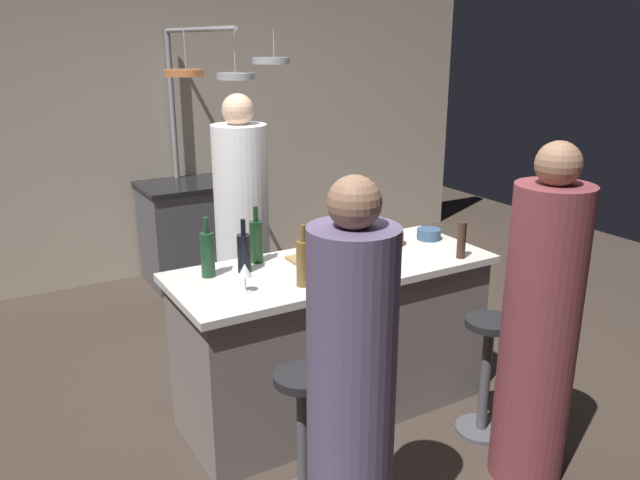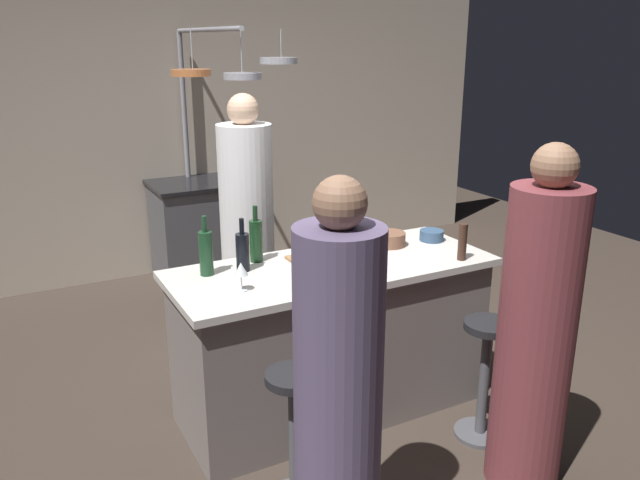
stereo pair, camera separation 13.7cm
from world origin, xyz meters
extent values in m
plane|color=#382D26|center=(0.00, 0.00, 0.00)|extent=(9.00, 9.00, 0.00)
cube|color=#BCAD99|center=(0.00, 2.85, 1.30)|extent=(6.40, 0.16, 2.60)
cube|color=slate|center=(0.00, 0.00, 0.43)|extent=(1.72, 0.66, 0.86)
cube|color=beige|center=(0.00, 0.00, 0.88)|extent=(1.80, 0.72, 0.04)
cube|color=#47474C|center=(0.00, 2.45, 0.43)|extent=(0.76, 0.60, 0.86)
cube|color=black|center=(0.00, 2.45, 0.88)|extent=(0.80, 0.64, 0.03)
cylinder|color=white|center=(-0.07, 1.09, 0.77)|extent=(0.37, 0.37, 1.55)
sphere|color=#D8AD8C|center=(-0.07, 1.09, 1.64)|extent=(0.21, 0.21, 0.21)
cylinder|color=#4C4C51|center=(0.59, -0.62, 0.01)|extent=(0.28, 0.28, 0.02)
cylinder|color=#4C4C51|center=(0.59, -0.62, 0.33)|extent=(0.06, 0.06, 0.62)
cylinder|color=black|center=(0.59, -0.62, 0.66)|extent=(0.26, 0.26, 0.04)
cylinder|color=brown|center=(0.53, -0.99, 0.74)|extent=(0.35, 0.35, 1.48)
sphere|color=#8C664C|center=(0.53, -0.99, 1.57)|extent=(0.20, 0.20, 0.20)
cylinder|color=#4C4C51|center=(-0.54, -0.62, 0.33)|extent=(0.06, 0.06, 0.62)
cylinder|color=black|center=(-0.54, -0.62, 0.66)|extent=(0.26, 0.26, 0.04)
cylinder|color=#594C6B|center=(-0.53, -1.00, 0.72)|extent=(0.35, 0.35, 1.45)
sphere|color=#8C664C|center=(-0.53, -1.00, 1.54)|extent=(0.20, 0.20, 0.20)
cylinder|color=gray|center=(0.00, 2.70, 1.07)|extent=(0.04, 0.04, 2.15)
cylinder|color=gray|center=(0.00, 1.97, 2.15)|extent=(0.04, 1.45, 0.04)
cylinder|color=#B26638|center=(-0.30, 1.44, 1.87)|extent=(0.27, 0.27, 0.04)
cylinder|color=gray|center=(-0.30, 1.40, 2.01)|extent=(0.01, 0.01, 0.28)
cylinder|color=gray|center=(0.05, 1.39, 1.84)|extent=(0.26, 0.26, 0.04)
cylinder|color=gray|center=(0.05, 1.40, 1.99)|extent=(0.01, 0.01, 0.31)
cylinder|color=gray|center=(0.35, 1.44, 1.94)|extent=(0.27, 0.27, 0.04)
cylinder|color=gray|center=(0.35, 1.40, 2.04)|extent=(0.01, 0.01, 0.21)
cube|color=#997047|center=(-0.03, 0.10, 0.91)|extent=(0.32, 0.22, 0.02)
cylinder|color=#382319|center=(0.68, -0.27, 1.01)|extent=(0.05, 0.05, 0.21)
cylinder|color=#143319|center=(-0.35, 0.25, 1.02)|extent=(0.07, 0.07, 0.23)
cylinder|color=#143319|center=(-0.35, 0.25, 1.18)|extent=(0.03, 0.03, 0.08)
cylinder|color=#193D23|center=(-0.66, 0.18, 1.02)|extent=(0.07, 0.07, 0.24)
cylinder|color=#193D23|center=(-0.66, 0.18, 1.18)|extent=(0.03, 0.03, 0.08)
cylinder|color=black|center=(-0.47, 0.14, 1.00)|extent=(0.07, 0.07, 0.21)
cylinder|color=black|center=(-0.47, 0.14, 1.15)|extent=(0.03, 0.03, 0.08)
cylinder|color=brown|center=(-0.29, -0.19, 1.02)|extent=(0.07, 0.07, 0.23)
cylinder|color=brown|center=(-0.29, -0.19, 1.17)|extent=(0.03, 0.03, 0.08)
cylinder|color=silver|center=(-0.24, -0.11, 0.90)|extent=(0.06, 0.06, 0.01)
cylinder|color=silver|center=(-0.24, -0.11, 0.94)|extent=(0.01, 0.01, 0.07)
cone|color=silver|center=(-0.24, -0.11, 1.01)|extent=(0.07, 0.07, 0.06)
cylinder|color=silver|center=(-0.58, -0.12, 0.90)|extent=(0.06, 0.06, 0.01)
cylinder|color=silver|center=(-0.58, -0.12, 0.94)|extent=(0.01, 0.01, 0.07)
cone|color=silver|center=(-0.58, -0.12, 1.01)|extent=(0.07, 0.07, 0.06)
cylinder|color=brown|center=(0.47, 0.14, 0.94)|extent=(0.19, 0.19, 0.08)
cylinder|color=#334C6B|center=(0.75, 0.10, 0.93)|extent=(0.15, 0.15, 0.07)
camera|label=1|loc=(-1.72, -2.80, 2.08)|focal=35.66mm
camera|label=2|loc=(-1.60, -2.87, 2.08)|focal=35.66mm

